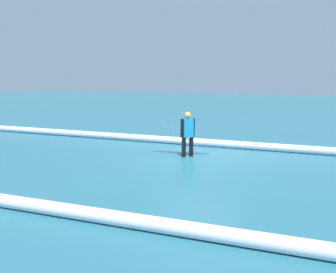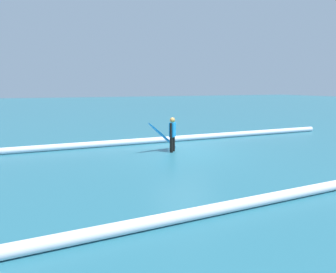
{
  "view_description": "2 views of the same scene",
  "coord_description": "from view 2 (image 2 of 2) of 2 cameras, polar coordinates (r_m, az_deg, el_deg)",
  "views": [
    {
      "loc": [
        -4.1,
        11.14,
        2.46
      ],
      "look_at": [
        0.45,
        1.3,
        0.88
      ],
      "focal_mm": 39.68,
      "sensor_mm": 36.0,
      "label": 1
    },
    {
      "loc": [
        5.3,
        11.42,
        2.8
      ],
      "look_at": [
        0.93,
        0.53,
        0.82
      ],
      "focal_mm": 31.89,
      "sensor_mm": 36.0,
      "label": 2
    }
  ],
  "objects": [
    {
      "name": "ground_plane",
      "position": [
        12.9,
        2.95,
        -2.96
      ],
      "size": [
        135.78,
        135.78,
        0.0
      ],
      "primitive_type": "plane",
      "color": "#276A7C"
    },
    {
      "name": "wave_crest_foreground",
      "position": [
        14.63,
        -5.85,
        -0.94
      ],
      "size": [
        22.75,
        0.44,
        0.28
      ],
      "primitive_type": "cylinder",
      "rotation": [
        0.0,
        1.57,
        0.01
      ],
      "color": "white",
      "rests_on": "ground_plane"
    },
    {
      "name": "surfer",
      "position": [
        12.77,
        0.84,
        0.72
      ],
      "size": [
        0.37,
        0.43,
        1.49
      ],
      "rotation": [
        0.0,
        0.0,
        4.0
      ],
      "color": "black",
      "rests_on": "ground_plane"
    },
    {
      "name": "wave_crest_midground",
      "position": [
        7.76,
        18.97,
        -11.1
      ],
      "size": [
        20.44,
        1.24,
        0.26
      ],
      "primitive_type": "cylinder",
      "rotation": [
        0.0,
        1.57,
        0.05
      ],
      "color": "white",
      "rests_on": "ground_plane"
    },
    {
      "name": "surfboard",
      "position": [
        12.94,
        -0.99,
        0.12
      ],
      "size": [
        1.79,
        1.18,
        1.37
      ],
      "color": "#268CE5",
      "rests_on": "ground_plane"
    }
  ]
}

